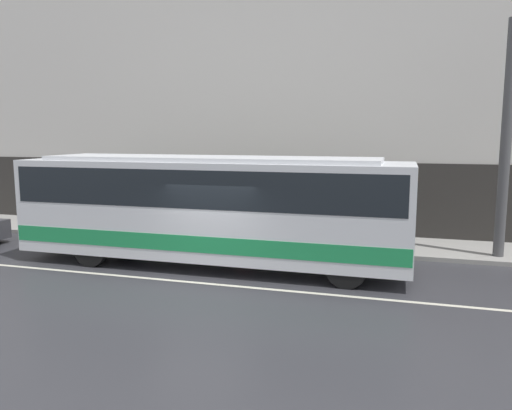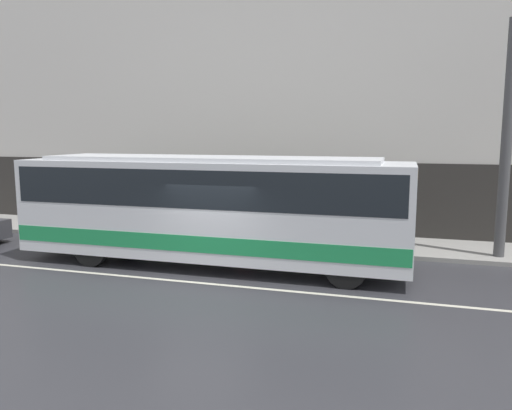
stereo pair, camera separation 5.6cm
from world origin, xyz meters
name	(u,v)px [view 2 (the right image)]	position (x,y,z in m)	size (l,w,h in m)	color
ground_plane	(204,283)	(0.00, 0.00, 0.00)	(60.00, 60.00, 0.00)	#333338
sidewalk	(262,238)	(0.00, 5.48, 0.07)	(60.00, 2.97, 0.14)	gray
building_facade	(274,71)	(0.00, 7.11, 6.17)	(60.00, 0.35, 12.76)	silver
lane_stripe	(204,283)	(0.00, 0.00, 0.00)	(54.00, 0.14, 0.01)	beige
transit_bus	(210,205)	(-0.51, 1.76, 1.80)	(11.37, 2.55, 3.19)	silver
utility_pole_near	(507,141)	(7.72, 4.74, 3.64)	(0.31, 0.31, 6.99)	#4C4C4F
pedestrian_waiting	(243,217)	(-0.54, 4.96, 0.91)	(0.36, 0.36, 1.66)	maroon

